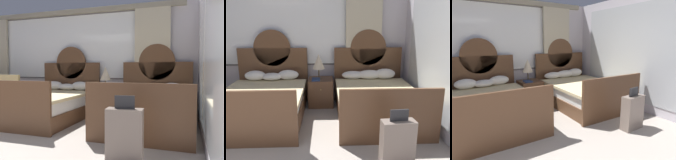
{
  "view_description": "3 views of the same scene",
  "coord_description": "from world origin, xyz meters",
  "views": [
    {
      "loc": [
        3.11,
        -1.21,
        1.13
      ],
      "look_at": [
        1.64,
        3.26,
        0.9
      ],
      "focal_mm": 36.47,
      "sensor_mm": 36.0,
      "label": 1
    },
    {
      "loc": [
        1.46,
        -1.42,
        1.96
      ],
      "look_at": [
        1.67,
        3.08,
        0.79
      ],
      "focal_mm": 38.26,
      "sensor_mm": 36.0,
      "label": 2
    },
    {
      "loc": [
        -0.47,
        -0.76,
        1.64
      ],
      "look_at": [
        1.75,
        2.84,
        0.77
      ],
      "focal_mm": 30.54,
      "sensor_mm": 36.0,
      "label": 3
    }
  ],
  "objects": [
    {
      "name": "wall_back_window",
      "position": [
        0.0,
        4.31,
        1.44
      ],
      "size": [
        6.73,
        0.22,
        2.7
      ],
      "color": "silver",
      "rests_on": "ground_plane"
    },
    {
      "name": "wall_right_mirror",
      "position": [
        3.39,
        1.88,
        1.35
      ],
      "size": [
        0.08,
        4.91,
        2.7
      ],
      "color": "silver",
      "rests_on": "ground_plane"
    },
    {
      "name": "bed_near_window",
      "position": [
        0.19,
        3.16,
        0.35
      ],
      "size": [
        1.61,
        2.26,
        1.71
      ],
      "color": "brown",
      "rests_on": "ground_plane"
    },
    {
      "name": "bed_near_mirror",
      "position": [
        2.45,
        3.16,
        0.35
      ],
      "size": [
        1.61,
        2.26,
        1.71
      ],
      "color": "brown",
      "rests_on": "ground_plane"
    },
    {
      "name": "nightstand_between_beds",
      "position": [
        1.32,
        3.85,
        0.31
      ],
      "size": [
        0.56,
        0.58,
        0.62
      ],
      "color": "brown",
      "rests_on": "ground_plane"
    },
    {
      "name": "table_lamp_on_nightstand",
      "position": [
        1.28,
        3.86,
        1.01
      ],
      "size": [
        0.27,
        0.27,
        0.56
      ],
      "color": "brown",
      "rests_on": "nightstand_between_beds"
    },
    {
      "name": "book_on_nightstand",
      "position": [
        1.22,
        3.74,
        0.64
      ],
      "size": [
        0.18,
        0.26,
        0.03
      ],
      "color": "navy",
      "rests_on": "nightstand_between_beds"
    },
    {
      "name": "armchair_by_window_left",
      "position": [
        -1.09,
        3.5,
        0.52
      ],
      "size": [
        0.6,
        0.6,
        0.98
      ],
      "color": "tan",
      "rests_on": "ground_plane"
    },
    {
      "name": "suitcase_on_floor",
      "position": [
        2.4,
        1.44,
        0.33
      ],
      "size": [
        0.46,
        0.22,
        0.8
      ],
      "color": "#75665B",
      "rests_on": "ground_plane"
    }
  ]
}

